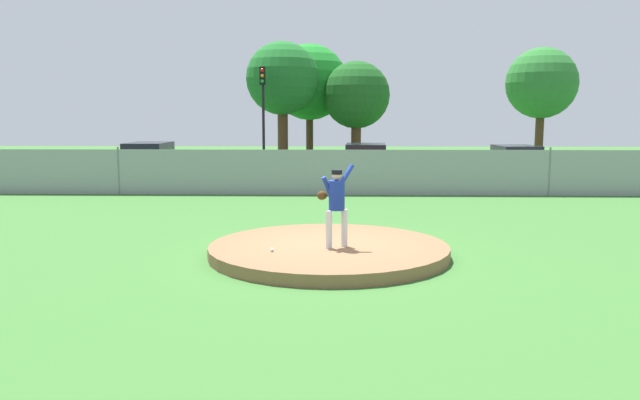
{
  "coord_description": "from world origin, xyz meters",
  "views": [
    {
      "loc": [
        0.15,
        -12.58,
        2.9
      ],
      "look_at": [
        -0.23,
        1.71,
        0.94
      ],
      "focal_mm": 34.68,
      "sensor_mm": 36.0,
      "label": 1
    }
  ],
  "objects_px": {
    "parked_car_teal": "(149,162)",
    "traffic_cone_orange": "(133,170)",
    "pitcher_youth": "(336,200)",
    "parked_car_red": "(366,163)",
    "traffic_light_near": "(263,101)",
    "parked_car_silver": "(515,165)",
    "baseball": "(272,250)"
  },
  "relations": [
    {
      "from": "parked_car_teal",
      "to": "traffic_cone_orange",
      "type": "relative_size",
      "value": 8.64
    },
    {
      "from": "pitcher_youth",
      "to": "parked_car_red",
      "type": "height_order",
      "value": "pitcher_youth"
    },
    {
      "from": "parked_car_red",
      "to": "traffic_light_near",
      "type": "relative_size",
      "value": 0.81
    },
    {
      "from": "pitcher_youth",
      "to": "parked_car_silver",
      "type": "height_order",
      "value": "pitcher_youth"
    },
    {
      "from": "parked_car_teal",
      "to": "traffic_light_near",
      "type": "relative_size",
      "value": 0.89
    },
    {
      "from": "parked_car_teal",
      "to": "traffic_light_near",
      "type": "xyz_separation_m",
      "value": [
        4.6,
        4.42,
        2.79
      ]
    },
    {
      "from": "parked_car_teal",
      "to": "parked_car_silver",
      "type": "bearing_deg",
      "value": -1.22
    },
    {
      "from": "baseball",
      "to": "traffic_cone_orange",
      "type": "distance_m",
      "value": 20.21
    },
    {
      "from": "pitcher_youth",
      "to": "baseball",
      "type": "relative_size",
      "value": 22.91
    },
    {
      "from": "baseball",
      "to": "parked_car_teal",
      "type": "distance_m",
      "value": 16.93
    },
    {
      "from": "baseball",
      "to": "traffic_light_near",
      "type": "height_order",
      "value": "traffic_light_near"
    },
    {
      "from": "parked_car_silver",
      "to": "traffic_light_near",
      "type": "height_order",
      "value": "traffic_light_near"
    },
    {
      "from": "traffic_cone_orange",
      "to": "traffic_light_near",
      "type": "bearing_deg",
      "value": 14.12
    },
    {
      "from": "baseball",
      "to": "traffic_cone_orange",
      "type": "bearing_deg",
      "value": 115.7
    },
    {
      "from": "pitcher_youth",
      "to": "parked_car_teal",
      "type": "relative_size",
      "value": 0.36
    },
    {
      "from": "parked_car_silver",
      "to": "traffic_light_near",
      "type": "relative_size",
      "value": 0.78
    },
    {
      "from": "pitcher_youth",
      "to": "traffic_cone_orange",
      "type": "relative_size",
      "value": 3.08
    },
    {
      "from": "parked_car_teal",
      "to": "traffic_cone_orange",
      "type": "xyz_separation_m",
      "value": [
        -1.69,
        2.84,
        -0.57
      ]
    },
    {
      "from": "traffic_light_near",
      "to": "parked_car_red",
      "type": "bearing_deg",
      "value": -40.38
    },
    {
      "from": "pitcher_youth",
      "to": "baseball",
      "type": "xyz_separation_m",
      "value": [
        -1.26,
        -0.43,
        -0.94
      ]
    },
    {
      "from": "pitcher_youth",
      "to": "parked_car_silver",
      "type": "relative_size",
      "value": 0.41
    },
    {
      "from": "traffic_cone_orange",
      "to": "traffic_light_near",
      "type": "relative_size",
      "value": 0.1
    },
    {
      "from": "parked_car_silver",
      "to": "traffic_cone_orange",
      "type": "distance_m",
      "value": 18.08
    },
    {
      "from": "traffic_cone_orange",
      "to": "parked_car_teal",
      "type": "bearing_deg",
      "value": -59.17
    },
    {
      "from": "traffic_light_near",
      "to": "baseball",
      "type": "bearing_deg",
      "value": -82.88
    },
    {
      "from": "parked_car_teal",
      "to": "parked_car_silver",
      "type": "xyz_separation_m",
      "value": [
        16.1,
        -0.34,
        -0.06
      ]
    },
    {
      "from": "parked_car_teal",
      "to": "parked_car_silver",
      "type": "distance_m",
      "value": 16.1
    },
    {
      "from": "parked_car_red",
      "to": "baseball",
      "type": "bearing_deg",
      "value": -99.38
    },
    {
      "from": "baseball",
      "to": "traffic_cone_orange",
      "type": "relative_size",
      "value": 0.13
    },
    {
      "from": "parked_car_red",
      "to": "traffic_cone_orange",
      "type": "xyz_separation_m",
      "value": [
        -11.33,
        2.7,
        -0.54
      ]
    },
    {
      "from": "pitcher_youth",
      "to": "parked_car_teal",
      "type": "distance_m",
      "value": 17.11
    },
    {
      "from": "parked_car_silver",
      "to": "baseball",
      "type": "bearing_deg",
      "value": -120.99
    }
  ]
}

